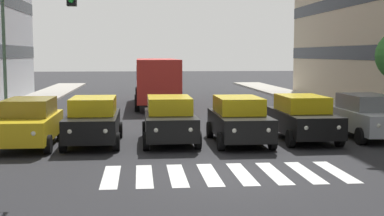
% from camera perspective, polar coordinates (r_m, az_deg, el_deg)
% --- Properties ---
extents(ground_plane, '(180.00, 180.00, 0.00)m').
position_cam_1_polar(ground_plane, '(14.83, 3.65, -7.10)').
color(ground_plane, '#262628').
extents(crosswalk_markings, '(6.75, 2.80, 0.01)m').
position_cam_1_polar(crosswalk_markings, '(14.83, 3.65, -7.08)').
color(crosswalk_markings, silver).
rests_on(crosswalk_markings, ground_plane).
extents(car_0, '(2.02, 4.44, 1.72)m').
position_cam_1_polar(car_0, '(22.06, 18.29, -0.80)').
color(car_0, '#B2B7BC').
rests_on(car_0, ground_plane).
extents(car_1, '(2.02, 4.44, 1.72)m').
position_cam_1_polar(car_1, '(20.82, 11.79, -1.01)').
color(car_1, black).
rests_on(car_1, ground_plane).
extents(car_2, '(2.02, 4.44, 1.72)m').
position_cam_1_polar(car_2, '(19.81, 5.05, -1.25)').
color(car_2, black).
rests_on(car_2, ground_plane).
extents(car_3, '(2.02, 4.44, 1.72)m').
position_cam_1_polar(car_3, '(19.84, -2.43, -1.22)').
color(car_3, black).
rests_on(car_3, ground_plane).
extents(car_4, '(2.02, 4.44, 1.72)m').
position_cam_1_polar(car_4, '(19.86, -10.55, -1.30)').
color(car_4, black).
rests_on(car_4, ground_plane).
extents(car_5, '(2.02, 4.44, 1.72)m').
position_cam_1_polar(car_5, '(19.86, -17.08, -1.46)').
color(car_5, gold).
rests_on(car_5, ground_plane).
extents(bus_behind_traffic, '(2.78, 10.50, 3.00)m').
position_cam_1_polar(bus_behind_traffic, '(34.41, -3.83, 3.37)').
color(bus_behind_traffic, red).
rests_on(bus_behind_traffic, ground_plane).
extents(street_lamp_right, '(2.75, 0.28, 6.58)m').
position_cam_1_polar(street_lamp_right, '(27.18, -18.61, 7.38)').
color(street_lamp_right, '#4C6B56').
rests_on(street_lamp_right, sidewalk_right).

